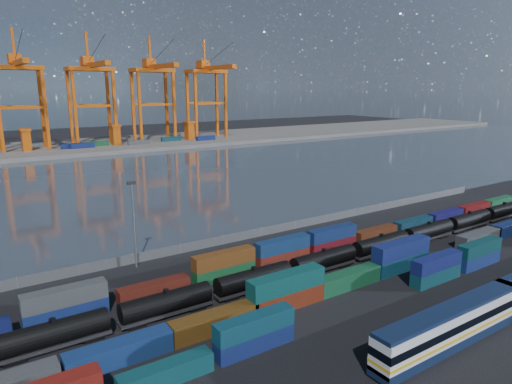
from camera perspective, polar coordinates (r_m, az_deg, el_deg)
ground at (r=84.79m, az=11.55°, el=-10.43°), size 700.00×700.00×0.00m
harbor_water at (r=171.89m, az=-14.06°, el=1.43°), size 700.00×700.00×0.00m
far_quay at (r=271.83m, az=-21.73°, el=5.25°), size 700.00×70.00×2.00m
container_row_south at (r=73.54m, az=13.51°, el=-12.37°), size 139.04×2.29×4.89m
container_row_mid at (r=89.88m, az=17.76°, el=-8.00°), size 142.29×2.67×5.70m
container_row_north at (r=92.73m, az=6.71°, el=-6.87°), size 141.59×2.39×5.10m
tanker_string at (r=90.98m, az=12.12°, el=-7.31°), size 122.80×3.07×4.39m
waterfront_fence at (r=104.54m, az=0.61°, el=-5.02°), size 160.12×0.12×2.20m
yard_light_mast at (r=87.53m, az=-15.05°, el=-3.40°), size 1.60×0.40×16.60m
gantry_cranes at (r=261.95m, az=-23.73°, el=12.91°), size 198.70×45.51×61.63m
quay_containers at (r=255.28m, az=-23.47°, el=5.17°), size 172.58×10.99×2.60m
straddle_carriers at (r=260.85m, az=-21.91°, el=6.45°), size 140.00×7.00×11.10m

